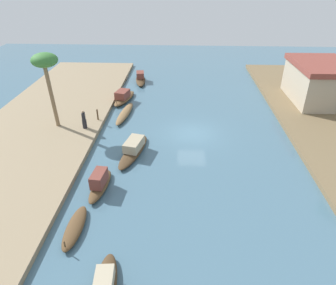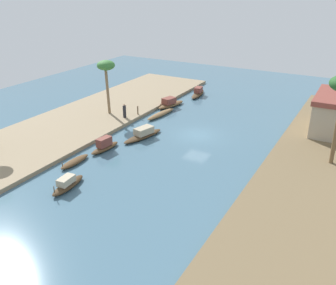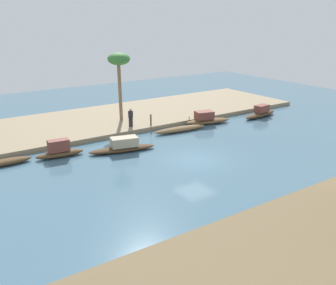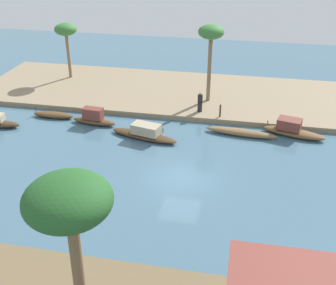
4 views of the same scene
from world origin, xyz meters
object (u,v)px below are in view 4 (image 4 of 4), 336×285
(sampan_with_red_awning, at_px, (54,115))
(sampan_foreground, at_px, (145,133))
(mooring_post, at_px, (220,111))
(sampan_near_left_bank, at_px, (94,118))
(sampan_midstream, at_px, (241,132))
(sampan_downstream_large, at_px, (292,130))
(palm_tree_left_far, at_px, (66,31))
(palm_tree_left_near, at_px, (211,36))
(palm_tree_right_tall, at_px, (69,210))
(person_on_near_bank, at_px, (200,103))

(sampan_with_red_awning, bearing_deg, sampan_foreground, 165.21)
(sampan_with_red_awning, height_order, mooring_post, mooring_post)
(sampan_with_red_awning, bearing_deg, sampan_near_left_bank, 171.27)
(sampan_foreground, relative_size, sampan_midstream, 1.01)
(sampan_downstream_large, height_order, mooring_post, mooring_post)
(sampan_near_left_bank, height_order, palm_tree_left_far, palm_tree_left_far)
(mooring_post, height_order, palm_tree_left_near, palm_tree_left_near)
(sampan_with_red_awning, bearing_deg, palm_tree_left_far, -76.55)
(sampan_downstream_large, bearing_deg, sampan_with_red_awning, 15.42)
(sampan_foreground, relative_size, palm_tree_left_near, 0.83)
(sampan_midstream, bearing_deg, sampan_with_red_awning, 5.12)
(palm_tree_left_near, xyz_separation_m, palm_tree_left_far, (13.88, -3.22, -1.02))
(palm_tree_right_tall, bearing_deg, palm_tree_left_far, -65.97)
(sampan_foreground, bearing_deg, mooring_post, -128.44)
(palm_tree_right_tall, bearing_deg, sampan_downstream_large, -111.14)
(sampan_foreground, distance_m, palm_tree_right_tall, 19.34)
(person_on_near_bank, height_order, palm_tree_left_far, palm_tree_left_far)
(person_on_near_bank, height_order, mooring_post, person_on_near_bank)
(sampan_midstream, bearing_deg, palm_tree_left_near, -54.39)
(sampan_downstream_large, relative_size, palm_tree_right_tall, 0.60)
(mooring_post, xyz_separation_m, palm_tree_left_far, (15.21, -6.54, 3.96))
(person_on_near_bank, bearing_deg, sampan_midstream, -45.06)
(sampan_downstream_large, xyz_separation_m, palm_tree_left_near, (6.77, -4.77, 5.40))
(mooring_post, bearing_deg, sampan_downstream_large, 165.03)
(sampan_with_red_awning, relative_size, sampan_downstream_large, 0.73)
(palm_tree_right_tall, bearing_deg, sampan_midstream, -102.16)
(sampan_foreground, bearing_deg, sampan_midstream, -151.64)
(sampan_foreground, height_order, palm_tree_left_far, palm_tree_left_far)
(sampan_midstream, height_order, person_on_near_bank, person_on_near_bank)
(sampan_midstream, height_order, mooring_post, mooring_post)
(palm_tree_left_far, bearing_deg, sampan_foreground, 133.84)
(person_on_near_bank, height_order, palm_tree_left_near, palm_tree_left_near)
(sampan_midstream, relative_size, palm_tree_right_tall, 0.68)
(sampan_foreground, bearing_deg, palm_tree_left_near, -103.88)
(sampan_downstream_large, xyz_separation_m, mooring_post, (5.44, -1.45, 0.42))
(person_on_near_bank, height_order, palm_tree_right_tall, palm_tree_right_tall)
(mooring_post, height_order, palm_tree_right_tall, palm_tree_right_tall)
(sampan_with_red_awning, height_order, sampan_midstream, sampan_with_red_awning)
(mooring_post, bearing_deg, palm_tree_left_near, -68.14)
(palm_tree_left_near, bearing_deg, person_on_near_bank, 81.99)
(palm_tree_left_far, xyz_separation_m, palm_tree_right_tall, (-12.71, 28.51, 2.28))
(sampan_near_left_bank, bearing_deg, person_on_near_bank, -152.26)
(sampan_near_left_bank, xyz_separation_m, palm_tree_left_far, (5.67, -9.00, 4.36))
(sampan_downstream_large, height_order, sampan_near_left_bank, sampan_near_left_bank)
(sampan_with_red_awning, xyz_separation_m, sampan_midstream, (-14.93, 0.24, 0.02))
(sampan_with_red_awning, xyz_separation_m, mooring_post, (-13.15, -1.92, 0.68))
(sampan_foreground, distance_m, sampan_midstream, 7.09)
(person_on_near_bank, bearing_deg, palm_tree_right_tall, -97.30)
(palm_tree_left_near, bearing_deg, sampan_midstream, 119.57)
(sampan_with_red_awning, distance_m, palm_tree_left_far, 9.86)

